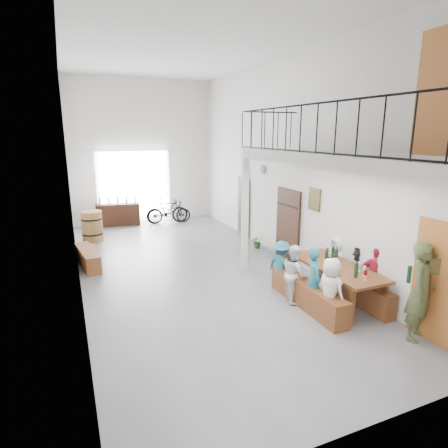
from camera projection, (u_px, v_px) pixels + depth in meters
name	position (u px, v px, depth m)	size (l,w,h in m)	color
floor	(192.00, 269.00, 9.82)	(12.00, 12.00, 0.00)	slate
room_walls	(189.00, 130.00, 8.98)	(12.00, 12.00, 12.00)	white
gateway_portal	(134.00, 187.00, 14.65)	(2.80, 0.08, 2.80)	white
right_wall_decor	(325.00, 209.00, 8.76)	(0.07, 8.28, 5.07)	#A85E28
balcony	(340.00, 161.00, 7.07)	(1.52, 5.62, 4.00)	white
tasting_table	(336.00, 269.00, 7.82)	(0.96, 2.26, 0.79)	brown
bench_inner	(307.00, 294.00, 7.67)	(0.37, 2.28, 0.52)	brown
bench_wall	(350.00, 288.00, 8.01)	(0.29, 2.24, 0.52)	brown
tableware	(340.00, 260.00, 7.74)	(0.50, 1.50, 0.35)	#10311A
side_bench	(88.00, 258.00, 9.98)	(0.36, 1.66, 0.47)	brown
oak_barrel	(92.00, 226.00, 12.30)	(0.68, 0.68, 0.99)	olive
serving_counter	(119.00, 215.00, 14.36)	(1.60, 0.45, 0.85)	#33180D
counter_bottles	(118.00, 200.00, 14.24)	(1.35, 0.26, 0.28)	#10311A
guest_left_a	(330.00, 290.00, 6.99)	(0.61, 0.40, 1.25)	white
guest_left_b	(314.00, 279.00, 7.42)	(0.48, 0.32, 1.32)	#266B7F
guest_left_c	(295.00, 273.00, 7.85)	(0.60, 0.47, 1.23)	white
guest_left_d	(281.00, 266.00, 8.42)	(0.74, 0.43, 1.15)	#266B7F
guest_right_a	(375.00, 277.00, 7.64)	(0.73, 0.31, 1.25)	red
guest_right_b	(358.00, 271.00, 8.12)	(1.06, 0.34, 1.14)	black
guest_right_c	(336.00, 262.00, 8.61)	(0.58, 0.38, 1.19)	white
host_standing	(421.00, 292.00, 6.34)	(0.63, 0.42, 1.73)	#4A532E
potted_plant	(258.00, 242.00, 11.57)	(0.37, 0.32, 0.41)	#134919
bicycle_near	(169.00, 212.00, 14.78)	(0.58, 1.67, 0.88)	black
bicycle_far	(167.00, 211.00, 14.68)	(0.46, 1.63, 0.98)	black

